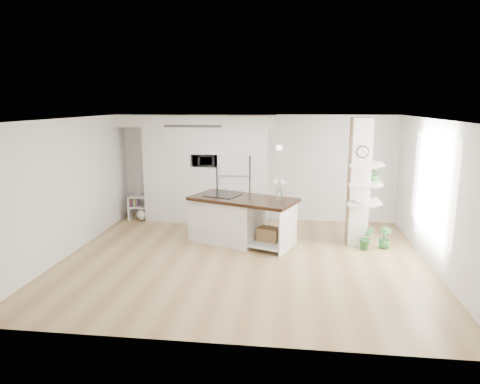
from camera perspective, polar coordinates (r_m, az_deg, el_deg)
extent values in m
cube|color=tan|center=(8.44, 0.50, -8.94)|extent=(7.00, 6.00, 0.01)
cube|color=white|center=(7.89, 0.54, 9.70)|extent=(7.00, 6.00, 0.04)
cube|color=silver|center=(11.00, 2.26, 3.24)|extent=(7.00, 0.04, 2.70)
cube|color=silver|center=(5.19, -3.20, -6.68)|extent=(7.00, 0.04, 2.70)
cube|color=silver|center=(9.13, -21.88, 0.60)|extent=(0.04, 6.00, 2.70)
cube|color=silver|center=(8.43, 24.89, -0.52)|extent=(0.04, 6.00, 2.70)
cube|color=white|center=(11.10, -9.28, 2.39)|extent=(1.20, 0.65, 2.40)
cube|color=white|center=(10.97, -4.55, -0.20)|extent=(0.65, 0.65, 1.42)
cube|color=white|center=(10.77, -4.67, 6.91)|extent=(0.65, 0.65, 0.65)
cube|color=white|center=(10.65, -0.69, 6.89)|extent=(0.85, 0.65, 0.65)
cube|color=white|center=(10.70, 2.65, 2.18)|extent=(0.40, 0.65, 2.40)
cube|color=silver|center=(10.77, -5.93, 9.42)|extent=(4.00, 0.70, 0.30)
cube|color=#262626|center=(10.44, -6.33, 8.73)|extent=(1.40, 0.04, 0.06)
cube|color=white|center=(10.83, -0.66, 0.56)|extent=(0.78, 0.66, 1.75)
cube|color=#B2B2B7|center=(10.43, -0.92, 2.16)|extent=(0.78, 0.01, 0.03)
cube|color=silver|center=(9.30, 15.60, 1.22)|extent=(0.40, 0.40, 2.70)
cube|color=tan|center=(9.27, 14.32, 1.25)|extent=(0.02, 0.40, 2.70)
cube|color=tan|center=(9.50, 15.42, 1.45)|extent=(0.40, 0.02, 2.70)
cylinder|color=black|center=(9.00, 16.03, 5.17)|extent=(0.25, 0.03, 0.25)
cylinder|color=white|center=(8.99, 16.05, 5.16)|extent=(0.21, 0.01, 0.21)
plane|color=white|center=(8.68, 24.25, 0.87)|extent=(0.00, 2.40, 2.40)
cylinder|color=white|center=(8.08, 12.77, 5.34)|extent=(0.12, 0.12, 0.10)
cube|color=white|center=(9.42, -1.69, -3.71)|extent=(1.70, 1.41, 0.94)
cube|color=white|center=(9.07, 4.19, -6.66)|extent=(1.07, 1.17, 0.04)
cube|color=white|center=(8.82, 6.45, -4.86)|extent=(0.37, 0.90, 0.94)
cube|color=black|center=(9.12, 0.42, -0.98)|extent=(2.47, 1.80, 0.07)
cube|color=black|center=(9.35, -2.31, -0.42)|extent=(0.83, 0.76, 0.01)
cube|color=olive|center=(9.04, 3.88, -5.63)|extent=(0.54, 0.47, 0.28)
cylinder|color=white|center=(8.86, 5.24, -0.45)|extent=(0.12, 0.12, 0.22)
cube|color=white|center=(11.45, -14.45, -2.07)|extent=(0.03, 0.31, 0.63)
cube|color=white|center=(11.28, -12.05, -2.16)|extent=(0.03, 0.31, 0.63)
cube|color=white|center=(11.30, -13.33, -0.63)|extent=(0.53, 0.31, 0.03)
cube|color=white|center=(11.36, -13.26, -1.98)|extent=(0.51, 0.31, 0.03)
sphere|color=white|center=(11.38, -12.88, -2.92)|extent=(0.31, 0.31, 0.31)
imported|color=#2A692E|center=(9.25, 16.49, -5.88)|extent=(0.30, 0.25, 0.51)
imported|color=#2A692E|center=(9.46, 18.71, -5.83)|extent=(0.29, 0.29, 0.45)
imported|color=#2D2D2D|center=(10.78, -4.68, 4.21)|extent=(0.54, 0.37, 0.30)
imported|color=#2A692E|center=(9.42, 17.56, 2.32)|extent=(0.27, 0.23, 0.30)
imported|color=white|center=(9.08, 15.76, -1.29)|extent=(0.22, 0.22, 0.05)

